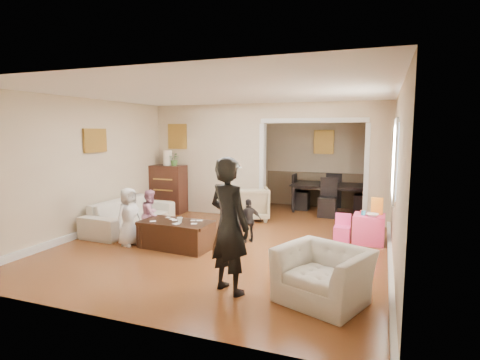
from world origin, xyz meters
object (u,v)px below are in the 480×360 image
at_px(sofa, 131,214).
at_px(child_kneel_b, 151,215).
at_px(dresser, 168,189).
at_px(armchair_front, 323,275).
at_px(coffee_cup, 180,220).
at_px(dining_table, 331,198).
at_px(coffee_table, 176,235).
at_px(play_table, 369,229).
at_px(cyan_cup, 363,213).
at_px(child_kneel_a, 129,217).
at_px(table_lamp, 168,158).
at_px(adult_person, 229,225).
at_px(armchair_back, 250,203).
at_px(child_toddler, 249,221).

bearing_deg(sofa, child_kneel_b, -118.65).
height_order(dresser, child_kneel_b, dresser).
relative_size(sofa, armchair_front, 2.12).
xyz_separation_m(sofa, coffee_cup, (1.61, -0.84, 0.20)).
distance_m(dresser, dining_table, 4.02).
bearing_deg(coffee_cup, coffee_table, 153.43).
xyz_separation_m(armchair_front, coffee_table, (-2.66, 1.23, -0.09)).
bearing_deg(sofa, coffee_table, -115.07).
xyz_separation_m(play_table, dining_table, (-0.98, 2.51, 0.09)).
xyz_separation_m(cyan_cup, child_kneel_a, (-3.81, -1.56, -0.04)).
bearing_deg(table_lamp, adult_person, -50.47).
relative_size(table_lamp, coffee_table, 0.29).
xyz_separation_m(armchair_front, dining_table, (-0.57, 5.20, 0.02)).
bearing_deg(child_kneel_b, sofa, 43.66).
distance_m(coffee_table, cyan_cup, 3.30).
distance_m(coffee_cup, dining_table, 4.48).
relative_size(sofa, dining_table, 1.07).
height_order(armchair_back, dining_table, armchair_back).
height_order(armchair_back, adult_person, adult_person).
bearing_deg(armchair_front, cyan_cup, 105.23).
bearing_deg(coffee_cup, adult_person, -42.46).
bearing_deg(table_lamp, dresser, 0.00).
xyz_separation_m(cyan_cup, dining_table, (-0.88, 2.56, -0.21)).
bearing_deg(cyan_cup, armchair_front, -96.67).
bearing_deg(child_toddler, dining_table, -142.88).
xyz_separation_m(dresser, table_lamp, (0.00, 0.00, 0.76)).
relative_size(coffee_cup, adult_person, 0.06).
height_order(coffee_table, child_toddler, child_toddler).
xyz_separation_m(dresser, play_table, (4.72, -1.05, -0.32)).
bearing_deg(sofa, dining_table, -45.97).
height_order(dresser, dining_table, dresser).
xyz_separation_m(sofa, dining_table, (3.60, 3.17, 0.04)).
height_order(armchair_back, cyan_cup, armchair_back).
bearing_deg(cyan_cup, sofa, -172.22).
distance_m(armchair_back, child_kneel_a, 2.90).
bearing_deg(table_lamp, coffee_cup, -55.45).
bearing_deg(adult_person, table_lamp, -26.07).
bearing_deg(armchair_front, coffee_table, 177.10).
relative_size(child_kneel_b, child_toddler, 1.17).
distance_m(armchair_front, dining_table, 5.23).
bearing_deg(armchair_front, coffee_cup, 177.17).
distance_m(dresser, child_toddler, 3.23).
relative_size(coffee_table, play_table, 2.32).
bearing_deg(table_lamp, child_kneel_a, -73.07).
xyz_separation_m(table_lamp, dining_table, (3.74, 1.47, -1.00)).
bearing_deg(cyan_cup, child_kneel_b, -163.20).
bearing_deg(dresser, armchair_front, -40.85).
height_order(coffee_table, play_table, play_table).
height_order(sofa, dining_table, dining_table).
xyz_separation_m(sofa, armchair_back, (2.00, 1.62, 0.07)).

